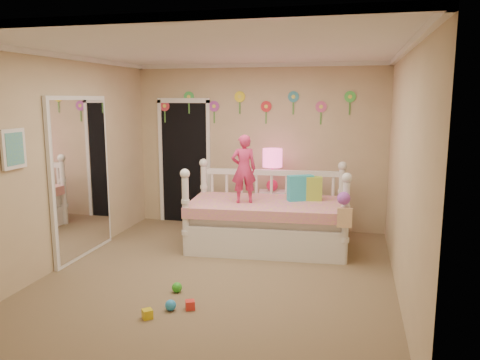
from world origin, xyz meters
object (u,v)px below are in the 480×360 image
(nightstand, at_px, (272,212))
(table_lamp, at_px, (272,163))
(child, at_px, (244,169))
(daybed, at_px, (267,206))

(nightstand, relative_size, table_lamp, 1.01)
(child, xyz_separation_m, table_lamp, (0.25, 0.86, -0.03))
(daybed, bearing_deg, table_lamp, 90.35)
(nightstand, bearing_deg, child, -114.30)
(daybed, distance_m, nightstand, 0.77)
(nightstand, height_order, table_lamp, table_lamp)
(table_lamp, bearing_deg, child, -105.86)
(daybed, relative_size, nightstand, 3.30)
(nightstand, xyz_separation_m, table_lamp, (0.00, 0.00, 0.76))
(child, height_order, table_lamp, child)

